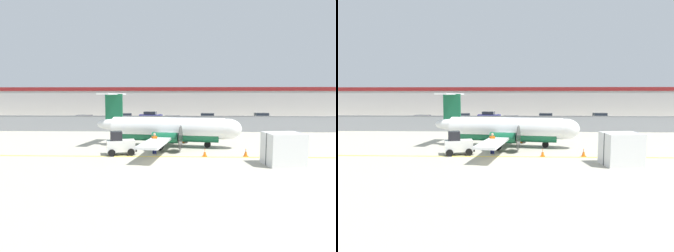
{
  "view_description": "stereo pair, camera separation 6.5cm",
  "coord_description": "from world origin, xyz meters",
  "views": [
    {
      "loc": [
        0.14,
        -20.7,
        4.7
      ],
      "look_at": [
        -0.8,
        7.73,
        1.8
      ],
      "focal_mm": 32.0,
      "sensor_mm": 36.0,
      "label": 1
    },
    {
      "loc": [
        0.21,
        -20.69,
        4.7
      ],
      "look_at": [
        -0.8,
        7.73,
        1.8
      ],
      "focal_mm": 32.0,
      "sensor_mm": 36.0,
      "label": 2
    }
  ],
  "objects": [
    {
      "name": "ground_plane",
      "position": [
        0.0,
        2.0,
        0.0
      ],
      "size": [
        140.0,
        140.0,
        0.01
      ],
      "color": "#B2AD99"
    },
    {
      "name": "perimeter_fence",
      "position": [
        0.0,
        18.0,
        1.12
      ],
      "size": [
        98.0,
        0.1,
        2.1
      ],
      "color": "gray",
      "rests_on": "ground"
    },
    {
      "name": "parking_lot_strip",
      "position": [
        0.0,
        29.5,
        0.06
      ],
      "size": [
        98.0,
        17.0,
        0.12
      ],
      "color": "#38383A",
      "rests_on": "ground"
    },
    {
      "name": "background_building",
      "position": [
        0.0,
        47.99,
        3.26
      ],
      "size": [
        91.0,
        8.1,
        6.5
      ],
      "color": "#BCB7B2",
      "rests_on": "ground"
    },
    {
      "name": "commuter_airplane",
      "position": [
        -0.57,
        6.7,
        1.6
      ],
      "size": [
        13.66,
        16.05,
        4.92
      ],
      "rotation": [
        0.0,
        0.0,
        -0.16
      ],
      "color": "white",
      "rests_on": "ground"
    },
    {
      "name": "baggage_tug",
      "position": [
        -4.45,
        2.68,
        0.86
      ],
      "size": [
        2.54,
        1.87,
        1.88
      ],
      "rotation": [
        0.0,
        0.0,
        0.26
      ],
      "color": "silver",
      "rests_on": "ground"
    },
    {
      "name": "ground_crew_worker",
      "position": [
        -1.74,
        3.07,
        0.95
      ],
      "size": [
        0.51,
        0.47,
        1.7
      ],
      "rotation": [
        0.0,
        0.0,
        4.17
      ],
      "color": "#191E4C",
      "rests_on": "ground"
    },
    {
      "name": "cargo_container",
      "position": [
        7.28,
        -0.47,
        1.1
      ],
      "size": [
        2.65,
        2.31,
        2.2
      ],
      "rotation": [
        0.0,
        0.0,
        0.14
      ],
      "color": "silver",
      "rests_on": "ground"
    },
    {
      "name": "traffic_cone_near_left",
      "position": [
        2.23,
        2.19,
        0.31
      ],
      "size": [
        0.36,
        0.36,
        0.64
      ],
      "color": "orange",
      "rests_on": "ground"
    },
    {
      "name": "traffic_cone_near_right",
      "position": [
        0.63,
        8.8,
        0.31
      ],
      "size": [
        0.36,
        0.36,
        0.64
      ],
      "color": "orange",
      "rests_on": "ground"
    },
    {
      "name": "traffic_cone_far_left",
      "position": [
        5.41,
        2.34,
        0.31
      ],
      "size": [
        0.36,
        0.36,
        0.64
      ],
      "color": "orange",
      "rests_on": "ground"
    },
    {
      "name": "parked_car_0",
      "position": [
        -14.32,
        25.16,
        0.89
      ],
      "size": [
        4.35,
        2.32,
        1.58
      ],
      "rotation": [
        0.0,
        0.0,
        -0.1
      ],
      "color": "red",
      "rests_on": "parking_lot_strip"
    },
    {
      "name": "parked_car_1",
      "position": [
        -8.75,
        29.96,
        0.89
      ],
      "size": [
        4.37,
        2.38,
        1.58
      ],
      "rotation": [
        0.0,
        0.0,
        0.12
      ],
      "color": "red",
      "rests_on": "parking_lot_strip"
    },
    {
      "name": "parked_car_2",
      "position": [
        -5.0,
        35.51,
        0.89
      ],
      "size": [
        4.38,
        2.41,
        1.58
      ],
      "rotation": [
        0.0,
        0.0,
        -0.13
      ],
      "color": "navy",
      "rests_on": "parking_lot_strip"
    },
    {
      "name": "parked_car_3",
      "position": [
        -0.55,
        24.63,
        0.89
      ],
      "size": [
        4.25,
        2.1,
        1.58
      ],
      "rotation": [
        0.0,
        0.0,
        0.03
      ],
      "color": "gray",
      "rests_on": "parking_lot_strip"
    },
    {
      "name": "parked_car_4",
      "position": [
        5.1,
        30.65,
        0.89
      ],
      "size": [
        4.39,
        2.44,
        1.58
      ],
      "rotation": [
        0.0,
        0.0,
        3.01
      ],
      "color": "#B28C19",
      "rests_on": "parking_lot_strip"
    },
    {
      "name": "parked_car_5",
      "position": [
        8.97,
        23.57,
        0.89
      ],
      "size": [
        4.21,
        2.01,
        1.58
      ],
      "rotation": [
        0.0,
        0.0,
        0.0
      ],
      "color": "navy",
      "rests_on": "parking_lot_strip"
    },
    {
      "name": "parked_car_6",
      "position": [
        14.57,
        31.78,
        0.89
      ],
      "size": [
        4.24,
        2.08,
        1.58
      ],
      "rotation": [
        0.0,
        0.0,
        3.17
      ],
      "color": "#19662D",
      "rests_on": "parking_lot_strip"
    }
  ]
}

